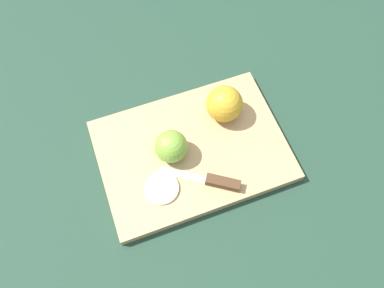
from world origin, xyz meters
name	(u,v)px	position (x,y,z in m)	size (l,w,h in m)	color
ground_plane	(192,153)	(0.00, 0.00, 0.00)	(4.00, 4.00, 0.00)	#1E3828
cutting_board	(192,151)	(0.00, 0.00, 0.01)	(0.40, 0.30, 0.02)	tan
apple_half_left	(224,104)	(-0.09, -0.05, 0.06)	(0.08, 0.08, 0.08)	gold
apple_half_right	(171,146)	(0.04, -0.01, 0.06)	(0.07, 0.07, 0.07)	olive
knife	(217,182)	(-0.01, 0.09, 0.03)	(0.13, 0.11, 0.02)	silver
apple_slice	(162,188)	(0.09, 0.05, 0.03)	(0.07, 0.07, 0.01)	#EFE5C6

